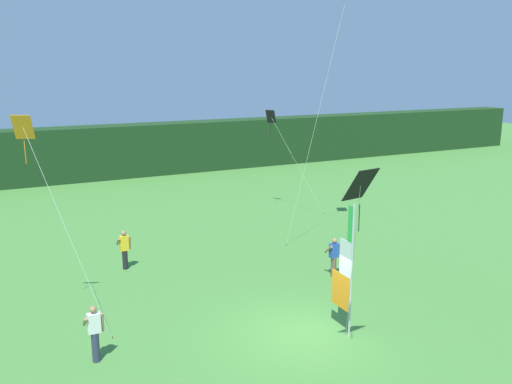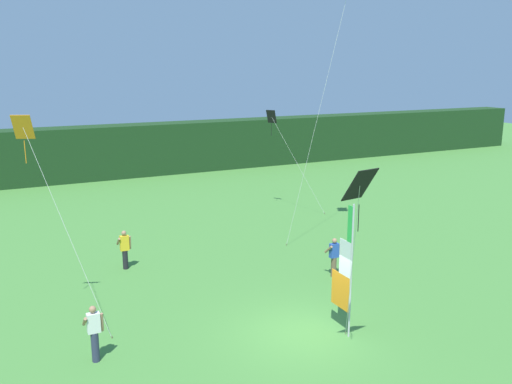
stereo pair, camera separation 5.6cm
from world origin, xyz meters
name	(u,v)px [view 1 (the left image)]	position (x,y,z in m)	size (l,w,h in m)	color
ground_plane	(301,334)	(0.00, 0.00, 0.00)	(120.00, 120.00, 0.00)	#478438
distant_treeline	(113,152)	(0.00, 27.59, 1.94)	(80.00, 2.40, 3.89)	#193819
banner_flag	(346,272)	(1.23, -0.52, 2.05)	(0.06, 1.03, 4.27)	#B7B7BC
person_near_banner	(95,332)	(-6.11, 1.16, 0.91)	(0.55, 0.48, 1.70)	#2D334C
person_mid_field	(334,256)	(3.62, 3.59, 0.85)	(0.55, 0.48, 1.60)	brown
person_far_left	(124,249)	(-3.67, 8.08, 0.88)	(0.55, 0.48, 1.65)	black
kite_orange_diamond_0	(28,140)	(-7.20, 4.19, 6.08)	(2.22, 2.27, 6.82)	brown
kite_black_diamond_1	(274,122)	(6.20, 13.60, 5.13)	(2.70, 2.32, 5.82)	brown
kite_black_diamond_3	(360,191)	(-0.09, -2.80, 5.20)	(1.80, 2.59, 5.82)	brown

